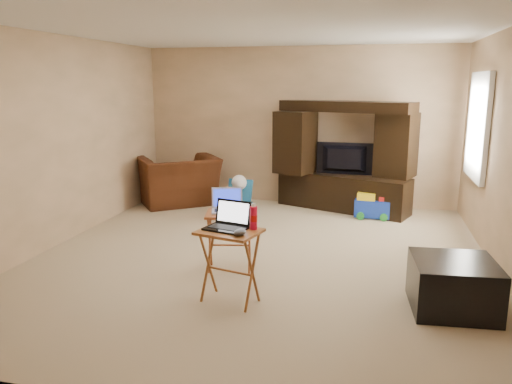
% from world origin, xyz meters
% --- Properties ---
extents(floor, '(5.50, 5.50, 0.00)m').
position_xyz_m(floor, '(0.00, 0.00, 0.00)').
color(floor, tan).
rests_on(floor, ground).
extents(ceiling, '(5.50, 5.50, 0.00)m').
position_xyz_m(ceiling, '(0.00, 0.00, 2.50)').
color(ceiling, silver).
rests_on(ceiling, ground).
extents(wall_back, '(5.00, 0.00, 5.00)m').
position_xyz_m(wall_back, '(0.00, 2.75, 1.25)').
color(wall_back, tan).
rests_on(wall_back, ground).
extents(wall_front, '(5.00, 0.00, 5.00)m').
position_xyz_m(wall_front, '(0.00, -2.75, 1.25)').
color(wall_front, tan).
rests_on(wall_front, ground).
extents(wall_left, '(0.00, 5.50, 5.50)m').
position_xyz_m(wall_left, '(-2.50, 0.00, 1.25)').
color(wall_left, tan).
rests_on(wall_left, ground).
extents(wall_right, '(0.00, 5.50, 5.50)m').
position_xyz_m(wall_right, '(2.50, 0.00, 1.25)').
color(wall_right, tan).
rests_on(wall_right, ground).
extents(window_pane, '(0.00, 1.20, 1.20)m').
position_xyz_m(window_pane, '(2.48, 1.55, 1.40)').
color(window_pane, white).
rests_on(window_pane, ground).
extents(window_frame, '(0.06, 1.14, 1.34)m').
position_xyz_m(window_frame, '(2.46, 1.55, 1.40)').
color(window_frame, white).
rests_on(window_frame, ground).
extents(entertainment_center, '(2.09, 1.21, 1.67)m').
position_xyz_m(entertainment_center, '(0.76, 2.43, 0.83)').
color(entertainment_center, black).
rests_on(entertainment_center, floor).
extents(television, '(0.85, 0.15, 0.49)m').
position_xyz_m(television, '(0.76, 2.38, 0.80)').
color(television, black).
rests_on(television, entertainment_center).
extents(recliner, '(1.58, 1.56, 0.78)m').
position_xyz_m(recliner, '(-1.87, 2.20, 0.39)').
color(recliner, '#4C2610').
rests_on(recliner, floor).
extents(child_rocker, '(0.41, 0.45, 0.50)m').
position_xyz_m(child_rocker, '(-0.78, 1.86, 0.25)').
color(child_rocker, '#16537C').
rests_on(child_rocker, floor).
extents(plush_toy, '(0.38, 0.32, 0.43)m').
position_xyz_m(plush_toy, '(-0.84, 1.46, 0.21)').
color(plush_toy, red).
rests_on(plush_toy, floor).
extents(push_toy, '(0.53, 0.40, 0.38)m').
position_xyz_m(push_toy, '(1.22, 2.03, 0.19)').
color(push_toy, '#1636B7').
rests_on(push_toy, floor).
extents(ottoman, '(0.74, 0.74, 0.44)m').
position_xyz_m(ottoman, '(1.92, -0.91, 0.22)').
color(ottoman, black).
rests_on(ottoman, floor).
extents(tray_table_left, '(0.54, 0.47, 0.62)m').
position_xyz_m(tray_table_left, '(-0.23, -0.44, 0.31)').
color(tray_table_left, '#A95629').
rests_on(tray_table_left, floor).
extents(tray_table_right, '(0.60, 0.53, 0.67)m').
position_xyz_m(tray_table_right, '(-0.00, -1.21, 0.34)').
color(tray_table_right, '#975124').
rests_on(tray_table_right, floor).
extents(laptop_left, '(0.39, 0.35, 0.24)m').
position_xyz_m(laptop_left, '(-0.26, -0.41, 0.74)').
color(laptop_left, '#B2B2B7').
rests_on(laptop_left, tray_table_left).
extents(laptop_right, '(0.41, 0.36, 0.24)m').
position_xyz_m(laptop_right, '(-0.04, -1.19, 0.79)').
color(laptop_right, black).
rests_on(laptop_right, tray_table_right).
extents(mouse_left, '(0.10, 0.14, 0.05)m').
position_xyz_m(mouse_left, '(-0.04, -0.51, 0.65)').
color(mouse_left, silver).
rests_on(mouse_left, tray_table_left).
extents(mouse_right, '(0.13, 0.16, 0.06)m').
position_xyz_m(mouse_right, '(0.13, -1.33, 0.70)').
color(mouse_right, '#404045').
rests_on(mouse_right, tray_table_right).
extents(water_bottle, '(0.07, 0.07, 0.21)m').
position_xyz_m(water_bottle, '(0.20, -1.13, 0.77)').
color(water_bottle, red).
rests_on(water_bottle, tray_table_right).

